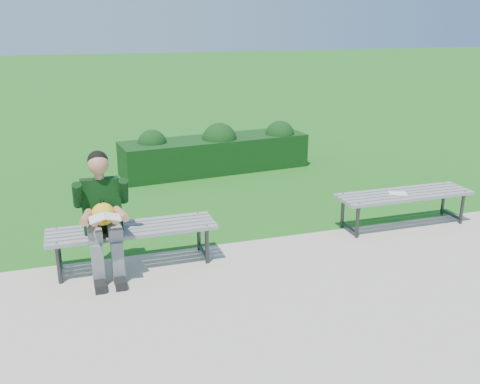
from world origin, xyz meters
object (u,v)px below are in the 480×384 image
object	(u,v)px
hedge	(217,151)
paper_sheet	(398,193)
bench_right	(404,197)
seated_boy	(103,212)
bench_left	(133,232)

from	to	relation	value
hedge	paper_sheet	xyz separation A→B (m)	(1.47, -3.41, 0.11)
bench_right	seated_boy	xyz separation A→B (m)	(-3.81, -0.23, 0.30)
bench_left	bench_right	distance (m)	3.52
hedge	bench_left	xyz separation A→B (m)	(-1.94, -3.55, 0.05)
bench_left	paper_sheet	xyz separation A→B (m)	(3.41, 0.14, 0.06)
bench_right	seated_boy	size ratio (longest dim) A/B	1.37
bench_right	seated_boy	world-z (taller)	seated_boy
bench_right	hedge	bearing A→B (deg)	114.78
hedge	paper_sheet	size ratio (longest dim) A/B	12.85
bench_right	paper_sheet	size ratio (longest dim) A/B	6.75
seated_boy	bench_left	bearing A→B (deg)	17.48
hedge	seated_boy	distance (m)	4.29
bench_left	bench_right	xyz separation A→B (m)	(3.51, 0.14, 0.00)
hedge	seated_boy	size ratio (longest dim) A/B	2.60
bench_left	bench_right	size ratio (longest dim) A/B	1.00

